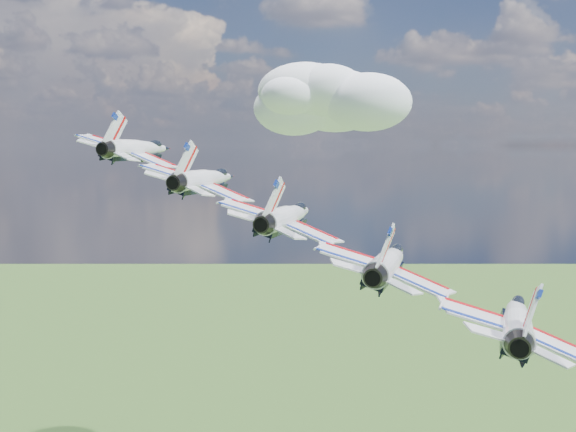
{
  "coord_description": "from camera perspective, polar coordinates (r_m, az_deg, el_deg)",
  "views": [
    {
      "loc": [
        -27.06,
        -80.73,
        163.63
      ],
      "look_at": [
        -18.41,
        -14.32,
        157.07
      ],
      "focal_mm": 45.0,
      "sensor_mm": 36.0,
      "label": 1
    }
  ],
  "objects": [
    {
      "name": "cloud_far",
      "position": [
        301.98,
        3.81,
        8.71
      ],
      "size": [
        66.38,
        52.15,
        26.08
      ],
      "primitive_type": "ellipsoid",
      "color": "white"
    },
    {
      "name": "jet_0",
      "position": [
        83.61,
        -11.68,
        5.22
      ],
      "size": [
        17.62,
        19.84,
        8.1
      ],
      "primitive_type": null,
      "rotation": [
        0.0,
        0.32,
        -0.42
      ],
      "color": "silver"
    },
    {
      "name": "jet_1",
      "position": [
        74.99,
        -6.46,
        2.91
      ],
      "size": [
        17.62,
        19.84,
        8.1
      ],
      "primitive_type": null,
      "rotation": [
        0.0,
        0.32,
        -0.42
      ],
      "color": "white"
    },
    {
      "name": "jet_2",
      "position": [
        67.3,
        0.0,
        0.0
      ],
      "size": [
        17.62,
        19.84,
        8.1
      ],
      "primitive_type": null,
      "rotation": [
        0.0,
        0.32,
        -0.42
      ],
      "color": "white"
    },
    {
      "name": "jet_3",
      "position": [
        60.88,
        7.98,
        -3.59
      ],
      "size": [
        17.62,
        19.84,
        8.1
      ],
      "primitive_type": null,
      "rotation": [
        0.0,
        0.32,
        -0.42
      ],
      "color": "white"
    },
    {
      "name": "jet_4",
      "position": [
        56.19,
        17.63,
        -7.79
      ],
      "size": [
        17.62,
        19.84,
        8.1
      ],
      "primitive_type": null,
      "rotation": [
        0.0,
        0.32,
        -0.42
      ],
      "color": "white"
    }
  ]
}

